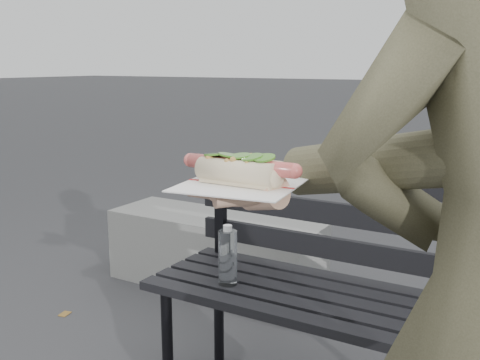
# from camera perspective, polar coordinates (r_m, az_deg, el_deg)

# --- Properties ---
(park_bench) EXTENTS (1.50, 0.44, 0.88)m
(park_bench) POSITION_cam_1_polar(r_m,az_deg,el_deg) (1.89, 13.30, -10.25)
(park_bench) COLOR black
(park_bench) RESTS_ON ground
(concrete_block) EXTENTS (1.20, 0.40, 0.40)m
(concrete_block) POSITION_cam_1_polar(r_m,az_deg,el_deg) (3.13, -2.55, -7.28)
(concrete_block) COLOR slate
(concrete_block) RESTS_ON ground
(held_hotdog) EXTENTS (0.64, 0.31, 0.20)m
(held_hotdog) POSITION_cam_1_polar(r_m,az_deg,el_deg) (0.91, 13.26, 1.38)
(held_hotdog) COLOR #42412C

